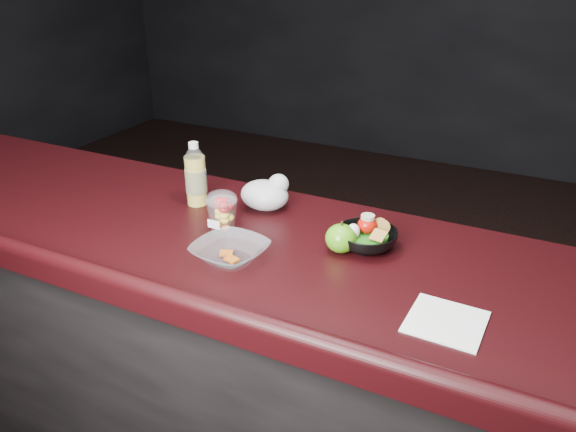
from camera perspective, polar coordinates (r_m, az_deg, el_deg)
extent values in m
cube|color=black|center=(1.85, -1.62, -17.38)|extent=(4.00, 0.65, 0.98)
cube|color=black|center=(1.54, -1.85, -3.41)|extent=(4.06, 0.71, 0.04)
cylinder|color=gold|center=(1.77, -9.33, 3.58)|extent=(0.06, 0.06, 0.16)
cylinder|color=white|center=(1.77, -9.33, 3.58)|extent=(0.07, 0.07, 0.16)
cone|color=white|center=(1.74, -9.54, 6.38)|extent=(0.06, 0.06, 0.03)
cylinder|color=white|center=(1.73, -9.59, 7.10)|extent=(0.03, 0.03, 0.02)
cylinder|color=#072D99|center=(1.77, -9.33, 3.58)|extent=(0.07, 0.07, 0.07)
ellipsoid|color=white|center=(1.56, -6.79, 1.70)|extent=(0.09, 0.09, 0.05)
ellipsoid|color=#49850F|center=(1.49, 5.42, -2.27)|extent=(0.08, 0.08, 0.08)
cylinder|color=black|center=(1.47, 5.49, -0.81)|extent=(0.01, 0.01, 0.01)
ellipsoid|color=silver|center=(1.72, -2.40, 2.14)|extent=(0.15, 0.13, 0.09)
sphere|color=silver|center=(1.71, -0.98, 3.24)|extent=(0.06, 0.06, 0.06)
imported|color=black|center=(1.52, 7.98, -2.34)|extent=(0.21, 0.21, 0.05)
cylinder|color=#0F470C|center=(1.51, 8.01, -1.98)|extent=(0.12, 0.12, 0.01)
ellipsoid|color=#A81107|center=(1.52, 8.07, -0.90)|extent=(0.05, 0.05, 0.05)
cylinder|color=beige|center=(1.50, 8.13, -0.09)|extent=(0.04, 0.04, 0.01)
ellipsoid|color=white|center=(1.49, 6.65, -1.58)|extent=(0.04, 0.04, 0.04)
imported|color=silver|center=(1.46, -5.90, -3.64)|extent=(0.21, 0.21, 0.05)
cube|color=#990F0C|center=(1.48, -6.27, -3.77)|extent=(0.04, 0.04, 0.01)
cube|color=#990F0C|center=(1.45, -5.71, -4.41)|extent=(0.04, 0.03, 0.01)
cube|color=white|center=(1.28, 15.75, -10.28)|extent=(0.16, 0.16, 0.00)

